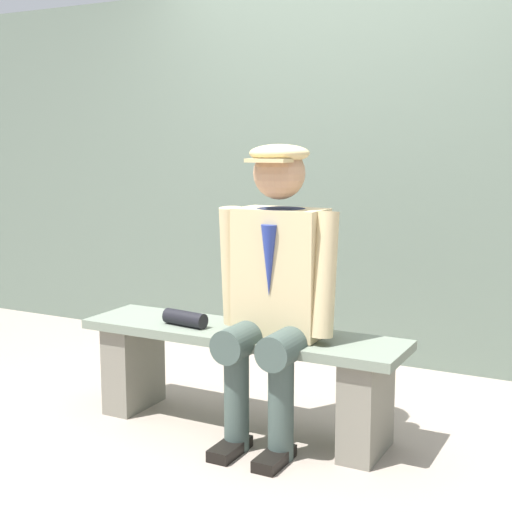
% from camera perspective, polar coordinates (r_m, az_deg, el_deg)
% --- Properties ---
extents(ground_plane, '(30.00, 30.00, 0.00)m').
position_cam_1_polar(ground_plane, '(3.52, -1.23, -13.36)').
color(ground_plane, gray).
extents(bench, '(1.55, 0.39, 0.48)m').
position_cam_1_polar(bench, '(3.41, -1.25, -8.58)').
color(bench, slate).
rests_on(bench, ground).
extents(seated_man, '(0.55, 0.51, 1.33)m').
position_cam_1_polar(seated_man, '(3.17, 1.54, -2.07)').
color(seated_man, tan).
rests_on(seated_man, ground).
extents(rolled_magazine, '(0.23, 0.10, 0.07)m').
position_cam_1_polar(rolled_magazine, '(3.44, -5.60, -4.90)').
color(rolled_magazine, black).
rests_on(rolled_magazine, bench).
extents(stadium_wall, '(12.00, 0.24, 2.30)m').
position_cam_1_polar(stadium_wall, '(4.56, 7.42, 6.50)').
color(stadium_wall, '#5C6B5E').
rests_on(stadium_wall, ground).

